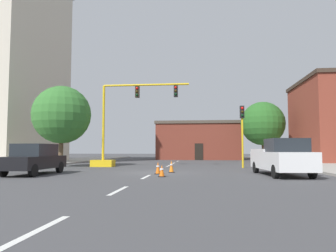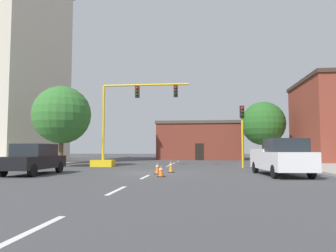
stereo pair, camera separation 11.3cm
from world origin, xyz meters
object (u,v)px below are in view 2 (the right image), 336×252
(tree_left_near, at_px, (62,115))
(traffic_cone_roadside_c, at_px, (171,166))
(pickup_truck_white, at_px, (281,158))
(traffic_cone_roadside_b, at_px, (161,171))
(traffic_cone_roadside_a, at_px, (157,168))
(traffic_signal_gantry, at_px, (115,140))
(sedan_black_near_left, at_px, (34,159))
(traffic_light_pole_right, at_px, (242,122))
(tree_right_far, at_px, (263,124))

(tree_left_near, bearing_deg, traffic_cone_roadside_c, -28.78)
(tree_left_near, distance_m, pickup_truck_white, 17.48)
(traffic_cone_roadside_b, bearing_deg, traffic_cone_roadside_a, 104.13)
(traffic_signal_gantry, relative_size, traffic_cone_roadside_b, 12.74)
(sedan_black_near_left, xyz_separation_m, traffic_cone_roadside_a, (6.95, 1.07, -0.54))
(traffic_signal_gantry, height_order, traffic_cone_roadside_b, traffic_signal_gantry)
(traffic_light_pole_right, relative_size, sedan_black_near_left, 1.06)
(traffic_light_pole_right, distance_m, traffic_cone_roadside_a, 9.39)
(traffic_signal_gantry, xyz_separation_m, pickup_truck_white, (11.47, -7.73, -1.21))
(traffic_signal_gantry, height_order, pickup_truck_white, traffic_signal_gantry)
(traffic_light_pole_right, height_order, traffic_cone_roadside_b, traffic_light_pole_right)
(traffic_signal_gantry, bearing_deg, traffic_cone_roadside_c, -48.83)
(traffic_light_pole_right, relative_size, traffic_cone_roadside_c, 6.31)
(traffic_signal_gantry, relative_size, traffic_cone_roadside_a, 11.26)
(tree_left_near, bearing_deg, traffic_cone_roadside_a, -36.56)
(traffic_signal_gantry, bearing_deg, traffic_cone_roadside_a, -57.92)
(tree_right_far, distance_m, sedan_black_near_left, 27.61)
(traffic_signal_gantry, bearing_deg, traffic_cone_roadside_b, -61.03)
(traffic_cone_roadside_b, bearing_deg, sedan_black_near_left, 174.42)
(traffic_cone_roadside_a, bearing_deg, traffic_signal_gantry, 122.08)
(traffic_light_pole_right, xyz_separation_m, tree_right_far, (4.12, 13.81, 0.96))
(tree_left_near, xyz_separation_m, pickup_truck_white, (15.71, -6.92, -3.27))
(traffic_light_pole_right, bearing_deg, traffic_cone_roadside_a, -129.89)
(pickup_truck_white, xyz_separation_m, sedan_black_near_left, (-13.79, -0.73, -0.09))
(sedan_black_near_left, relative_size, traffic_cone_roadside_a, 6.33)
(tree_right_far, xyz_separation_m, traffic_cone_roadside_c, (-9.13, -19.24, -4.11))
(traffic_light_pole_right, distance_m, traffic_cone_roadside_c, 8.03)
(traffic_signal_gantry, distance_m, sedan_black_near_left, 8.87)
(pickup_truck_white, relative_size, traffic_cone_roadside_b, 8.84)
(tree_left_near, distance_m, sedan_black_near_left, 8.57)
(traffic_signal_gantry, xyz_separation_m, traffic_light_pole_right, (10.30, -0.62, 1.35))
(traffic_signal_gantry, relative_size, traffic_light_pole_right, 1.67)
(traffic_light_pole_right, distance_m, traffic_cone_roadside_b, 10.53)
(traffic_signal_gantry, relative_size, tree_right_far, 1.13)
(sedan_black_near_left, distance_m, traffic_cone_roadside_a, 7.06)
(pickup_truck_white, distance_m, traffic_cone_roadside_b, 6.58)
(traffic_light_pole_right, relative_size, traffic_cone_roadside_a, 6.74)
(traffic_signal_gantry, xyz_separation_m, sedan_black_near_left, (-2.32, -8.46, -1.29))
(tree_right_far, relative_size, traffic_cone_roadside_a, 9.96)
(tree_left_near, height_order, traffic_cone_roadside_b, tree_left_near)
(pickup_truck_white, height_order, sedan_black_near_left, pickup_truck_white)
(pickup_truck_white, bearing_deg, traffic_cone_roadside_a, 177.14)
(traffic_light_pole_right, bearing_deg, traffic_cone_roadside_c, -132.72)
(tree_left_near, relative_size, traffic_cone_roadside_a, 9.29)
(tree_right_far, height_order, traffic_cone_roadside_a, tree_right_far)
(traffic_cone_roadside_b, bearing_deg, pickup_truck_white, 12.78)
(pickup_truck_white, bearing_deg, traffic_cone_roadside_c, 164.70)
(sedan_black_near_left, bearing_deg, traffic_cone_roadside_b, -5.58)
(traffic_cone_roadside_a, bearing_deg, tree_right_far, 64.58)
(sedan_black_near_left, bearing_deg, traffic_signal_gantry, 74.66)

